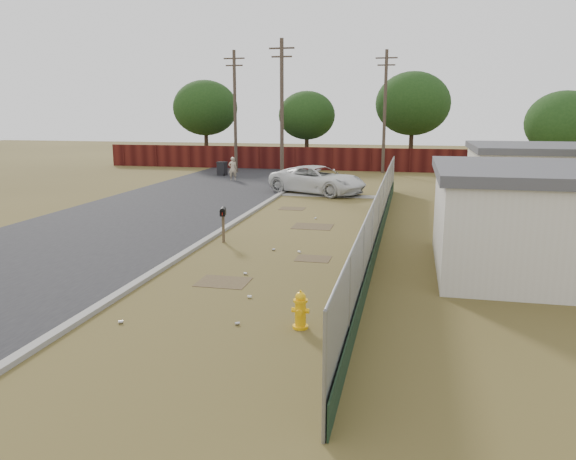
% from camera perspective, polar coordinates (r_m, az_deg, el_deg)
% --- Properties ---
extents(ground, '(120.00, 120.00, 0.00)m').
position_cam_1_polar(ground, '(20.13, 0.19, -1.31)').
color(ground, brown).
rests_on(ground, ground).
extents(street, '(15.10, 60.00, 0.12)m').
position_cam_1_polar(street, '(29.66, -9.32, 2.91)').
color(street, black).
rests_on(street, ground).
extents(chainlink_fence, '(0.10, 27.06, 2.02)m').
position_cam_1_polar(chainlink_fence, '(20.55, 9.34, 1.08)').
color(chainlink_fence, gray).
rests_on(chainlink_fence, ground).
extents(privacy_fence, '(30.00, 0.12, 1.80)m').
position_cam_1_polar(privacy_fence, '(45.44, -0.51, 7.32)').
color(privacy_fence, '#47130F').
rests_on(privacy_fence, ground).
extents(utility_poles, '(12.60, 8.24, 9.00)m').
position_cam_1_polar(utility_poles, '(40.56, 1.36, 12.11)').
color(utility_poles, '#483B30').
rests_on(utility_poles, ground).
extents(houses, '(9.30, 17.24, 3.10)m').
position_cam_1_polar(houses, '(23.16, 26.22, 3.14)').
color(houses, beige).
rests_on(houses, ground).
extents(horizon_trees, '(33.32, 31.94, 7.78)m').
position_cam_1_polar(horizon_trees, '(42.82, 8.19, 11.91)').
color(horizon_trees, '#362618').
rests_on(horizon_trees, ground).
extents(fire_hydrant, '(0.39, 0.38, 0.86)m').
position_cam_1_polar(fire_hydrant, '(12.29, 1.27, -8.18)').
color(fire_hydrant, '#F3B20C').
rests_on(fire_hydrant, ground).
extents(mailbox, '(0.30, 0.56, 1.27)m').
position_cam_1_polar(mailbox, '(20.14, -6.62, 1.55)').
color(mailbox, brown).
rests_on(mailbox, ground).
extents(pickup_truck, '(6.21, 4.71, 1.57)m').
position_cam_1_polar(pickup_truck, '(32.15, 3.06, 5.13)').
color(pickup_truck, silver).
rests_on(pickup_truck, ground).
extents(pedestrian, '(0.67, 0.54, 1.60)m').
position_cam_1_polar(pedestrian, '(38.26, -5.63, 6.22)').
color(pedestrian, tan).
rests_on(pedestrian, ground).
extents(trash_bin, '(0.73, 0.79, 1.00)m').
position_cam_1_polar(trash_bin, '(41.34, -6.71, 6.23)').
color(trash_bin, black).
rests_on(trash_bin, ground).
extents(scattered_litter, '(2.76, 13.20, 0.07)m').
position_cam_1_polar(scattered_litter, '(16.84, -2.91, -3.86)').
color(scattered_litter, white).
rests_on(scattered_litter, ground).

